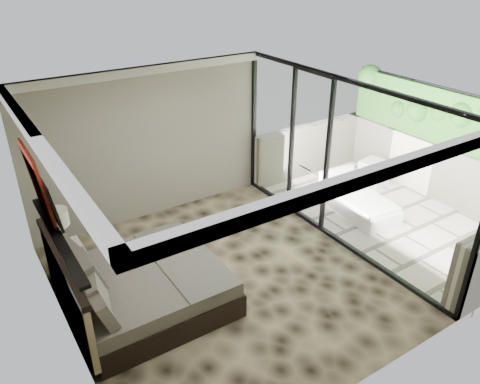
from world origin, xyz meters
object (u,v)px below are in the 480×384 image
table_lamp (57,225)px  ottoman (374,173)px  bed (140,287)px  nightstand (67,262)px  lounger (357,202)px

table_lamp → ottoman: bearing=-2.7°
bed → nightstand: bearing=118.0°
nightstand → ottoman: (6.39, -0.29, -0.00)m
table_lamp → lounger: size_ratio=0.40×
table_lamp → lounger: bearing=-10.4°
nightstand → table_lamp: (-0.02, 0.01, 0.67)m
bed → lounger: size_ratio=1.29×
bed → lounger: 4.57m
ottoman → lounger: size_ratio=0.31×
bed → ottoman: bed is taller
ottoman → nightstand: bearing=177.4°
bed → table_lamp: size_ratio=3.25×
table_lamp → ottoman: 6.46m
nightstand → lounger: lounger is taller
ottoman → lounger: lounger is taller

